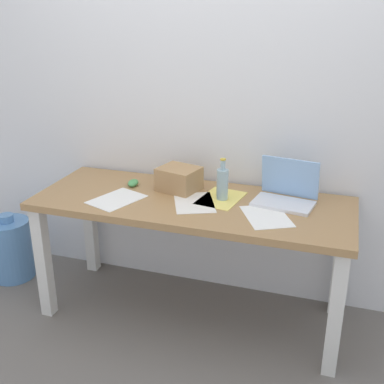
{
  "coord_description": "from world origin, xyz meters",
  "views": [
    {
      "loc": [
        0.76,
        -2.34,
        1.76
      ],
      "look_at": [
        0.0,
        0.0,
        0.79
      ],
      "focal_mm": 44.91,
      "sensor_mm": 36.0,
      "label": 1
    }
  ],
  "objects": [
    {
      "name": "paper_sheet_center",
      "position": [
        0.02,
        -0.03,
        0.74
      ],
      "size": [
        0.31,
        0.35,
        0.0
      ],
      "primitive_type": "cube",
      "rotation": [
        0.0,
        0.0,
        0.4
      ],
      "color": "white",
      "rests_on": "desk"
    },
    {
      "name": "desk",
      "position": [
        0.0,
        0.0,
        0.63
      ],
      "size": [
        1.77,
        0.67,
        0.74
      ],
      "color": "#A37A4C",
      "rests_on": "ground"
    },
    {
      "name": "ground_plane",
      "position": [
        0.0,
        0.0,
        0.0
      ],
      "size": [
        8.0,
        8.0,
        0.0
      ],
      "primitive_type": "plane",
      "color": "slate"
    },
    {
      "name": "paper_sheet_near_back",
      "position": [
        0.15,
        0.08,
        0.74
      ],
      "size": [
        0.25,
        0.33,
        0.0
      ],
      "primitive_type": "cube",
      "rotation": [
        0.0,
        0.0,
        -0.16
      ],
      "color": "#F4E06B",
      "rests_on": "desk"
    },
    {
      "name": "computer_mouse",
      "position": [
        -0.41,
        0.11,
        0.75
      ],
      "size": [
        0.08,
        0.11,
        0.03
      ],
      "primitive_type": "ellipsoid",
      "rotation": [
        0.0,
        0.0,
        0.17
      ],
      "color": "#4C9E56",
      "rests_on": "desk"
    },
    {
      "name": "laptop_right",
      "position": [
        0.5,
        0.12,
        0.79
      ],
      "size": [
        0.35,
        0.27,
        0.24
      ],
      "color": "silver",
      "rests_on": "desk"
    },
    {
      "name": "cardboard_box",
      "position": [
        -0.12,
        0.13,
        0.81
      ],
      "size": [
        0.26,
        0.24,
        0.14
      ],
      "primitive_type": "cube",
      "rotation": [
        0.0,
        0.0,
        -0.26
      ],
      "color": "tan",
      "rests_on": "desk"
    },
    {
      "name": "paper_sheet_front_left",
      "position": [
        -0.4,
        -0.12,
        0.74
      ],
      "size": [
        0.3,
        0.35,
        0.0
      ],
      "primitive_type": "cube",
      "rotation": [
        0.0,
        0.0,
        -0.36
      ],
      "color": "white",
      "rests_on": "desk"
    },
    {
      "name": "back_wall",
      "position": [
        0.0,
        0.4,
        1.3
      ],
      "size": [
        5.2,
        0.08,
        2.6
      ],
      "primitive_type": "cube",
      "color": "white",
      "rests_on": "ground"
    },
    {
      "name": "paper_sheet_front_right",
      "position": [
        0.43,
        -0.09,
        0.74
      ],
      "size": [
        0.32,
        0.36,
        0.0
      ],
      "primitive_type": "cube",
      "rotation": [
        0.0,
        0.0,
        0.48
      ],
      "color": "white",
      "rests_on": "desk"
    },
    {
      "name": "water_cooler_jug",
      "position": [
        -1.3,
        0.02,
        0.21
      ],
      "size": [
        0.28,
        0.28,
        0.46
      ],
      "color": "#598CC6",
      "rests_on": "ground"
    },
    {
      "name": "beer_bottle",
      "position": [
        0.15,
        0.07,
        0.83
      ],
      "size": [
        0.06,
        0.06,
        0.24
      ],
      "color": "#99B7C1",
      "rests_on": "desk"
    }
  ]
}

